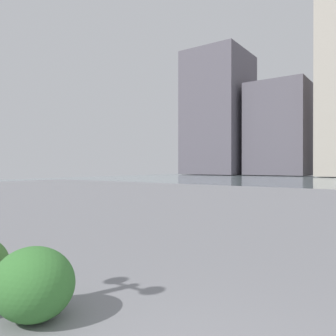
% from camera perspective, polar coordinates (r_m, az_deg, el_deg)
% --- Properties ---
extents(building_annex, '(11.82, 10.07, 18.70)m').
position_cam_1_polar(building_annex, '(71.66, 18.63, 6.38)').
color(building_annex, '#5B5660').
rests_on(building_annex, ground).
extents(building_highrise, '(12.76, 14.33, 27.32)m').
position_cam_1_polar(building_highrise, '(77.07, 8.78, 9.19)').
color(building_highrise, '#5B5660').
rests_on(building_highrise, ground).
extents(shrub_low, '(0.97, 0.87, 0.82)m').
position_cam_1_polar(shrub_low, '(4.21, -22.25, -18.05)').
color(shrub_low, '#387533').
rests_on(shrub_low, ground).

